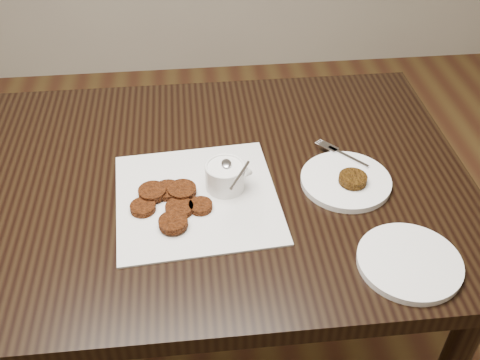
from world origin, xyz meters
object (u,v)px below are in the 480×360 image
Objects in this scene: table at (191,288)px; plate_empty at (409,262)px; sauce_ramekin at (225,165)px; plate_with_patty at (346,178)px; napkin at (197,198)px.

table is 0.63m from plate_empty.
sauce_ramekin is 0.61× the size of plate_with_patty.
plate_empty is (0.32, -0.25, -0.06)m from sauce_ramekin.
table is at bearing 157.78° from sauce_ramekin.
sauce_ramekin is at bearing 23.81° from napkin.
plate_with_patty is (0.32, 0.02, 0.01)m from napkin.
napkin is at bearing -156.19° from sauce_ramekin.
sauce_ramekin is at bearing 141.92° from plate_empty.
table is 10.71× the size of sauce_ramekin.
plate_with_patty is at bearing -2.41° from sauce_ramekin.
napkin reaches higher than table.
napkin is 0.09m from sauce_ramekin.
plate_with_patty reaches higher than table.
table is at bearing 145.08° from plate_empty.
plate_empty reaches higher than napkin.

